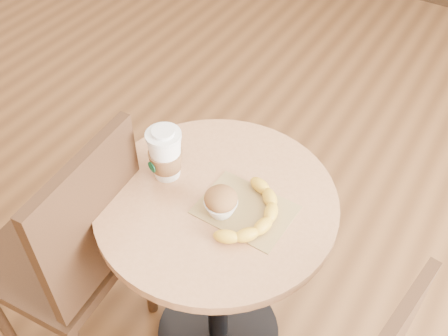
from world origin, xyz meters
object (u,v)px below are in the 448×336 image
(cafe_table, at_px, (217,251))
(banana, at_px, (254,215))
(coffee_cup, at_px, (165,155))
(muffin, at_px, (221,202))
(chair_left, at_px, (72,251))

(cafe_table, distance_m, banana, 0.28)
(coffee_cup, xyz_separation_m, muffin, (0.20, -0.04, -0.03))
(coffee_cup, xyz_separation_m, banana, (0.29, -0.02, -0.05))
(cafe_table, xyz_separation_m, muffin, (0.04, -0.03, 0.28))
(chair_left, bearing_deg, banana, 109.81)
(chair_left, bearing_deg, coffee_cup, 135.41)
(chair_left, distance_m, muffin, 0.52)
(coffee_cup, relative_size, muffin, 1.80)
(chair_left, bearing_deg, muffin, 111.56)
(chair_left, height_order, muffin, chair_left)
(coffee_cup, height_order, banana, coffee_cup)
(muffin, bearing_deg, cafe_table, 136.56)
(cafe_table, height_order, muffin, muffin)
(chair_left, xyz_separation_m, muffin, (0.40, 0.19, 0.27))
(cafe_table, xyz_separation_m, coffee_cup, (-0.16, 0.01, 0.31))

